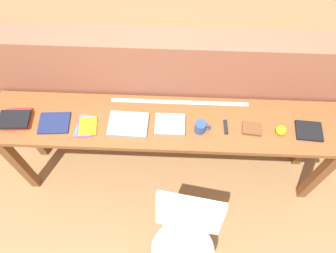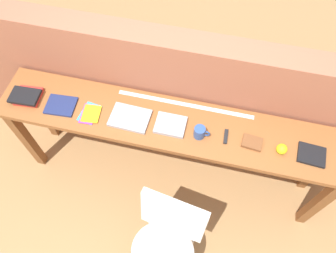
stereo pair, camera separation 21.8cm
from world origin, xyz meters
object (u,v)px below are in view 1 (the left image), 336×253
Objects in this scene: magazine_cycling at (54,123)px; book_open_centre at (128,124)px; mug at (201,127)px; leather_journal_brown at (252,129)px; multitool_folded at (226,127)px; book_repair_rightmost at (309,131)px; pamphlet_pile_colourful at (86,126)px; chair_white_moulded at (185,238)px; book_stack_leftmost at (16,119)px; sports_ball_small at (281,130)px.

book_open_centre is at bearing -2.99° from magazine_cycling.
mug is 0.85× the size of leather_journal_brown.
multitool_folded is (1.19, 0.02, 0.00)m from magazine_cycling.
multitool_folded is 0.62× the size of book_repair_rightmost.
leather_journal_brown is (1.14, 0.03, 0.01)m from pamphlet_pile_colourful.
magazine_cycling is 1.19m from multitool_folded.
book_open_centre is 0.85m from leather_journal_brown.
book_open_centre is at bearing 5.18° from pamphlet_pile_colourful.
leather_journal_brown is at bearing -2.53° from multitool_folded.
chair_white_moulded is 4.27× the size of magazine_cycling.
book_repair_rightmost is at bearing 1.80° from book_open_centre.
leather_journal_brown reaches higher than pamphlet_pile_colourful.
book_repair_rightmost is at bearing 1.59° from mug.
chair_white_moulded is 0.87m from leather_journal_brown.
leather_journal_brown is (1.37, 0.01, 0.00)m from magazine_cycling.
chair_white_moulded is 1.12m from book_repair_rightmost.
pamphlet_pile_colourful is (0.49, -0.03, -0.02)m from book_stack_leftmost.
sports_ball_small reaches higher than multitool_folded.
leather_journal_brown is (1.63, -0.00, -0.01)m from book_stack_leftmost.
chair_white_moulded is 12.47× the size of sports_ball_small.
book_stack_leftmost is at bearing 150.85° from chair_white_moulded.
leather_journal_brown is 1.82× the size of sports_ball_small.
leather_journal_brown is (0.18, -0.01, 0.00)m from multitool_folded.
magazine_cycling is 1.90× the size of mug.
book_open_centre is 1.04m from sports_ball_small.
sports_ball_small is (1.56, -0.01, 0.03)m from magazine_cycling.
pamphlet_pile_colourful is (-0.71, 0.64, 0.36)m from chair_white_moulded.
chair_white_moulded and pamphlet_pile_colourful have the same top height.
book_repair_rightmost is (2.02, -0.00, -0.02)m from book_stack_leftmost.
mug is at bearing -174.70° from book_repair_rightmost.
book_repair_rightmost is (0.57, -0.01, 0.00)m from multitool_folded.
magazine_cycling is 2.92× the size of sports_ball_small.
sports_ball_small is (0.62, 0.65, 0.39)m from chair_white_moulded.
pamphlet_pile_colourful is 1.06× the size of book_repair_rightmost.
mug is at bearing -1.00° from book_stack_leftmost.
sports_ball_small is at bearing 0.36° from mug.
leather_journal_brown reaches higher than magazine_cycling.
mug is 0.54m from sports_ball_small.
book_stack_leftmost is 1.65× the size of leather_journal_brown.
book_open_centre reaches higher than multitool_folded.
magazine_cycling is 1.11× the size of pamphlet_pile_colourful.
book_stack_leftmost is 1.21× the size of book_repair_rightmost.
multitool_folded is 0.18m from leather_journal_brown.
magazine_cycling is 0.51m from book_open_centre.
multitool_folded is at bearing -3.27° from magazine_cycling.
book_repair_rightmost is at bearing -3.81° from magazine_cycling.
pamphlet_pile_colourful is 2.62× the size of sports_ball_small.
magazine_cycling is at bearing -2.10° from book_stack_leftmost.
multitool_folded is at bearing -177.04° from leather_journal_brown.
chair_white_moulded is at bearing -96.99° from mug.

